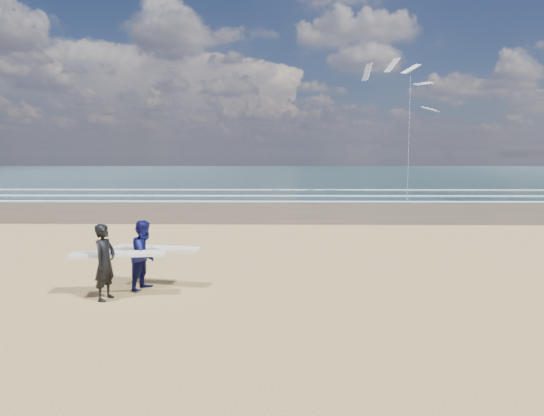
{
  "coord_description": "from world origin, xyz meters",
  "views": [
    {
      "loc": [
        3.71,
        -10.93,
        3.37
      ],
      "look_at": [
        3.41,
        6.0,
        1.47
      ],
      "focal_mm": 32.0,
      "sensor_mm": 36.0,
      "label": 1
    }
  ],
  "objects": [
    {
      "name": "surfer_near",
      "position": [
        -0.31,
        -0.0,
        0.9
      ],
      "size": [
        2.25,
        1.13,
        1.77
      ],
      "color": "black",
      "rests_on": "ground"
    },
    {
      "name": "kite_1",
      "position": [
        13.67,
        27.31,
        6.69
      ],
      "size": [
        6.85,
        4.85,
        11.39
      ],
      "color": "slate",
      "rests_on": "ground"
    },
    {
      "name": "foam_breakers",
      "position": [
        20.0,
        28.1,
        0.05
      ],
      "size": [
        220.0,
        11.7,
        0.05
      ],
      "color": "white",
      "rests_on": "ground"
    },
    {
      "name": "ocean",
      "position": [
        20.0,
        72.0,
        0.01
      ],
      "size": [
        220.0,
        100.0,
        0.02
      ],
      "primitive_type": "cube",
      "color": "#183234",
      "rests_on": "ground"
    },
    {
      "name": "surfer_far",
      "position": [
        0.35,
        0.88,
        0.87
      ],
      "size": [
        2.25,
        1.28,
        1.73
      ],
      "color": "#0D0E49",
      "rests_on": "ground"
    }
  ]
}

